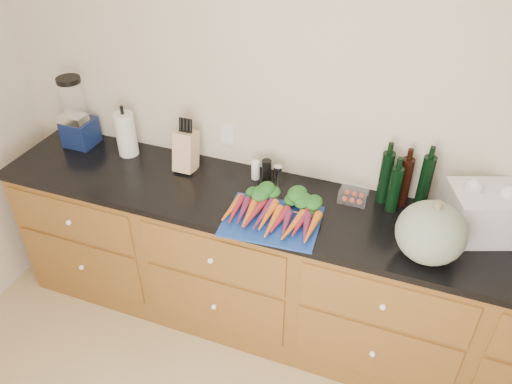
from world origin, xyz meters
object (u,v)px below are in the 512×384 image
at_px(cutting_board, 272,221).
at_px(carrots, 275,212).
at_px(paper_towel, 126,134).
at_px(knife_block, 186,151).
at_px(squash, 431,233).
at_px(tomato_box, 354,195).
at_px(blender_appliance, 76,116).

distance_m(cutting_board, carrots, 0.05).
xyz_separation_m(cutting_board, paper_towel, (-1.04, 0.32, 0.13)).
height_order(carrots, knife_block, knife_block).
distance_m(cutting_board, squash, 0.76).
bearing_deg(tomato_box, squash, -37.94).
bearing_deg(squash, tomato_box, 142.06).
xyz_separation_m(squash, knife_block, (-1.38, 0.28, -0.03)).
bearing_deg(paper_towel, squash, -9.65).
relative_size(paper_towel, knife_block, 1.16).
distance_m(blender_appliance, paper_towel, 0.35).
height_order(cutting_board, tomato_box, tomato_box).
relative_size(cutting_board, paper_towel, 1.78).
bearing_deg(paper_towel, cutting_board, -17.09).
bearing_deg(paper_towel, tomato_box, 0.41).
height_order(carrots, paper_towel, paper_towel).
relative_size(knife_block, tomato_box, 1.57).
bearing_deg(blender_appliance, tomato_box, 0.41).
distance_m(cutting_board, blender_appliance, 1.43).
bearing_deg(paper_towel, carrots, -15.17).
bearing_deg(knife_block, blender_appliance, 178.66).
bearing_deg(tomato_box, knife_block, -178.24).
bearing_deg(carrots, cutting_board, -90.00).
bearing_deg(blender_appliance, carrots, -11.45).
bearing_deg(knife_block, cutting_board, -25.45).
bearing_deg(cutting_board, blender_appliance, 167.05).
distance_m(squash, paper_towel, 1.82).
height_order(squash, tomato_box, squash).
height_order(cutting_board, knife_block, knife_block).
bearing_deg(paper_towel, knife_block, -2.79).
distance_m(knife_block, tomato_box, 0.98).
bearing_deg(knife_block, tomato_box, 1.76).
bearing_deg(blender_appliance, cutting_board, -12.95).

